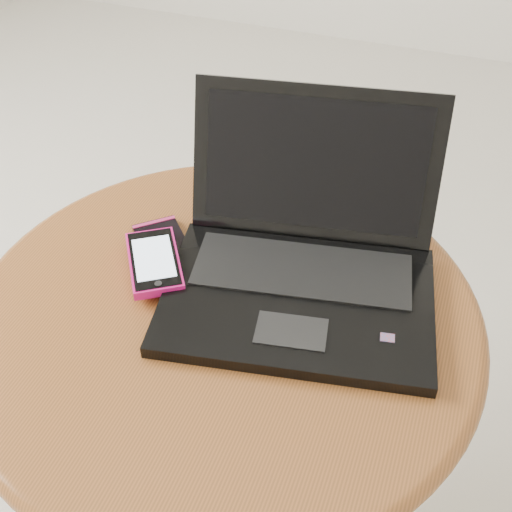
% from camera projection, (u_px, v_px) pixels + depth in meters
% --- Properties ---
extents(table, '(0.68, 0.68, 0.54)m').
position_uv_depth(table, '(226.00, 362.00, 0.94)').
color(table, '#5D3011').
rests_on(table, ground).
extents(laptop, '(0.39, 0.37, 0.22)m').
position_uv_depth(laptop, '(303.00, 259.00, 0.87)').
color(laptop, black).
rests_on(laptop, table).
extents(phone_black, '(0.13, 0.13, 0.01)m').
position_uv_depth(phone_black, '(165.00, 248.00, 0.94)').
color(phone_black, black).
rests_on(phone_black, table).
extents(phone_pink, '(0.12, 0.14, 0.02)m').
position_uv_depth(phone_pink, '(154.00, 262.00, 0.90)').
color(phone_pink, '#DE1476').
rests_on(phone_pink, phone_black).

